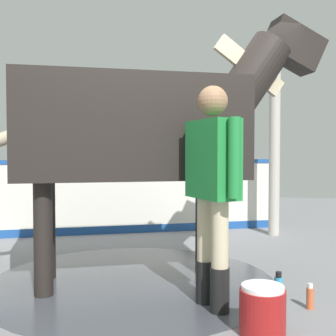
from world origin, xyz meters
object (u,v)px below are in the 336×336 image
at_px(handler, 212,179).
at_px(bottle_shampoo, 278,289).
at_px(wash_bucket, 262,310).
at_px(horse, 145,127).
at_px(bottle_spray, 310,297).

bearing_deg(handler, bottle_shampoo, 164.73).
distance_m(handler, wash_bucket, 1.02).
height_order(handler, wash_bucket, handler).
bearing_deg(horse, bottle_spray, -42.13).
bearing_deg(horse, handler, -64.34).
bearing_deg(wash_bucket, horse, -46.70).
relative_size(horse, handler, 1.91).
bearing_deg(bottle_spray, wash_bucket, 52.51).
distance_m(horse, wash_bucket, 1.98).
bearing_deg(bottle_shampoo, horse, -21.16).
distance_m(wash_bucket, bottle_shampoo, 0.65).
xyz_separation_m(bottle_shampoo, bottle_spray, (-0.23, 0.09, -0.03)).
relative_size(handler, bottle_shampoo, 6.76).
xyz_separation_m(horse, bottle_shampoo, (-1.20, 0.46, -1.34)).
bearing_deg(bottle_spray, horse, -21.31).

